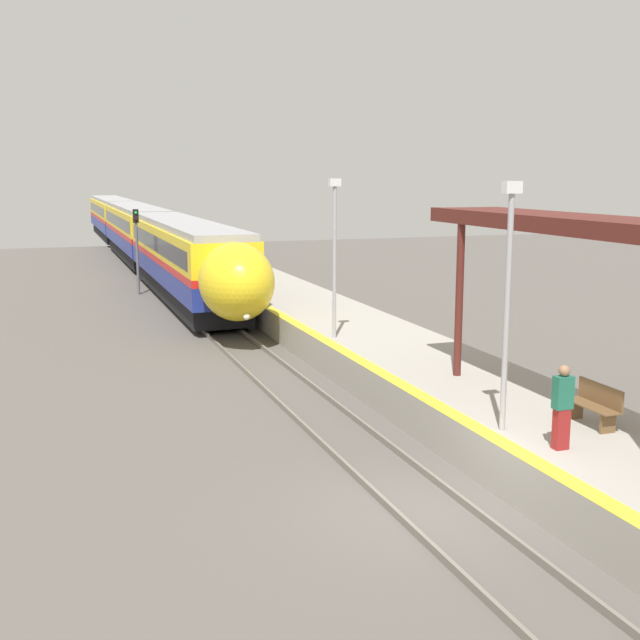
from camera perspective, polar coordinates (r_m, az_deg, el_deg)
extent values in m
plane|color=#56514C|center=(15.66, 7.71, -13.19)|extent=(120.00, 120.00, 0.00)
cube|color=slate|center=(15.34, 5.24, -13.35)|extent=(0.08, 90.00, 0.15)
cube|color=slate|center=(15.95, 10.08, -12.52)|extent=(0.08, 90.00, 0.15)
cube|color=black|center=(40.29, -9.57, 2.24)|extent=(2.47, 18.07, 0.87)
cube|color=navy|center=(40.18, -9.60, 3.50)|extent=(2.81, 19.64, 0.91)
cube|color=red|center=(40.11, -9.63, 4.36)|extent=(2.82, 19.64, 0.31)
cube|color=yellow|center=(40.04, -9.67, 5.56)|extent=(2.81, 19.64, 1.37)
cube|color=black|center=(40.04, -9.66, 5.46)|extent=(2.84, 18.07, 0.76)
cube|color=#9E9EA3|center=(39.98, -9.70, 6.76)|extent=(2.53, 19.64, 0.30)
cylinder|color=black|center=(33.21, -8.68, 0.15)|extent=(0.12, 0.84, 0.84)
cylinder|color=black|center=(33.50, -6.25, 0.29)|extent=(0.12, 0.84, 0.84)
cylinder|color=black|center=(35.35, -9.33, 0.74)|extent=(0.12, 0.84, 0.84)
cylinder|color=black|center=(35.61, -7.05, 0.87)|extent=(0.12, 0.84, 0.84)
cylinder|color=black|center=(45.11, -11.53, 2.73)|extent=(0.12, 0.84, 0.84)
cylinder|color=black|center=(45.32, -9.73, 2.82)|extent=(0.12, 0.84, 0.84)
cylinder|color=black|center=(47.27, -11.90, 3.05)|extent=(0.12, 0.84, 0.84)
cylinder|color=black|center=(47.47, -10.17, 3.14)|extent=(0.12, 0.84, 0.84)
ellipsoid|color=yellow|center=(29.26, -5.97, 2.74)|extent=(2.70, 3.88, 2.85)
ellipsoid|color=black|center=(28.73, -5.76, 3.54)|extent=(1.97, 2.27, 1.45)
sphere|color=#F9F4CC|center=(28.02, -5.25, 0.25)|extent=(0.24, 0.24, 0.24)
cube|color=black|center=(60.41, -12.87, 4.78)|extent=(2.47, 18.07, 0.87)
cube|color=navy|center=(60.34, -12.90, 5.62)|extent=(2.81, 19.64, 0.91)
cube|color=red|center=(60.29, -12.92, 6.20)|extent=(2.82, 19.64, 0.31)
cube|color=yellow|center=(60.24, -12.96, 7.00)|extent=(2.81, 19.64, 1.37)
cube|color=black|center=(60.25, -12.95, 6.93)|extent=(2.84, 18.07, 0.76)
cube|color=#9E9EA3|center=(60.20, -12.99, 7.79)|extent=(2.53, 19.64, 0.30)
cylinder|color=black|center=(53.25, -12.75, 3.82)|extent=(0.12, 0.84, 0.84)
cylinder|color=black|center=(53.43, -11.21, 3.90)|extent=(0.12, 0.84, 0.84)
cylinder|color=black|center=(55.42, -13.01, 4.05)|extent=(0.12, 0.84, 0.84)
cylinder|color=black|center=(55.60, -11.53, 4.13)|extent=(0.12, 0.84, 0.84)
cylinder|color=black|center=(65.31, -13.98, 4.93)|extent=(0.12, 0.84, 0.84)
cylinder|color=black|center=(65.45, -12.73, 4.99)|extent=(0.12, 0.84, 0.84)
cylinder|color=black|center=(67.49, -14.16, 5.08)|extent=(0.12, 0.84, 0.84)
cylinder|color=black|center=(67.63, -12.94, 5.14)|extent=(0.12, 0.84, 0.84)
cube|color=black|center=(80.69, -14.52, 6.04)|extent=(2.47, 18.07, 0.87)
cube|color=navy|center=(80.64, -14.55, 6.67)|extent=(2.81, 19.64, 0.91)
cube|color=red|center=(80.60, -14.57, 7.11)|extent=(2.82, 19.64, 0.31)
cube|color=yellow|center=(80.57, -14.60, 7.70)|extent=(2.81, 19.64, 1.37)
cube|color=black|center=(80.57, -14.59, 7.66)|extent=(2.84, 18.07, 0.76)
cube|color=#9E9EA3|center=(80.54, -14.62, 8.30)|extent=(2.53, 19.64, 0.30)
cylinder|color=black|center=(73.51, -14.59, 5.47)|extent=(0.12, 0.84, 0.84)
cylinder|color=black|center=(73.64, -13.47, 5.53)|extent=(0.12, 0.84, 0.84)
cylinder|color=black|center=(75.70, -14.73, 5.59)|extent=(0.12, 0.84, 0.84)
cylinder|color=black|center=(75.82, -13.65, 5.65)|extent=(0.12, 0.84, 0.84)
cylinder|color=black|center=(85.62, -15.28, 6.08)|extent=(0.12, 0.84, 0.84)
cylinder|color=black|center=(85.73, -14.32, 6.13)|extent=(0.12, 0.84, 0.84)
cylinder|color=black|center=(87.81, -15.38, 6.17)|extent=(0.12, 0.84, 0.84)
cylinder|color=black|center=(87.92, -14.44, 6.22)|extent=(0.12, 0.84, 0.84)
cube|color=#9E998E|center=(17.31, 18.60, -9.50)|extent=(4.11, 64.00, 1.02)
cube|color=yellow|center=(16.12, 13.42, -8.78)|extent=(0.40, 64.00, 0.01)
cube|color=brown|center=(17.44, 19.78, -6.93)|extent=(0.36, 0.06, 0.42)
cube|color=brown|center=(18.23, 17.71, -6.07)|extent=(0.36, 0.06, 0.42)
cube|color=brown|center=(17.77, 18.76, -5.79)|extent=(0.44, 1.40, 0.03)
cube|color=brown|center=(17.83, 19.32, -4.99)|extent=(0.04, 1.40, 0.44)
cube|color=maroon|center=(16.14, 16.76, -7.42)|extent=(0.28, 0.20, 0.80)
cube|color=#1E604C|center=(15.94, 16.90, -4.95)|extent=(0.36, 0.22, 0.64)
sphere|color=#936B4C|center=(15.84, 16.98, -3.46)|extent=(0.22, 0.22, 0.22)
cylinder|color=#59595E|center=(42.98, -12.85, 4.26)|extent=(0.14, 0.14, 3.75)
cube|color=black|center=(42.82, -12.97, 7.22)|extent=(0.28, 0.20, 0.70)
sphere|color=#1ED833|center=(42.70, -12.96, 7.44)|extent=(0.14, 0.14, 0.14)
sphere|color=#330A0A|center=(42.72, -12.95, 6.99)|extent=(0.14, 0.14, 0.14)
cylinder|color=#9E9EA3|center=(16.54, 13.14, 0.36)|extent=(0.12, 0.12, 4.83)
cube|color=silver|center=(16.31, 13.51, 9.17)|extent=(0.36, 0.20, 0.24)
cylinder|color=#9E9EA3|center=(25.51, 1.04, 4.06)|extent=(0.12, 0.12, 4.83)
cube|color=silver|center=(25.36, 1.05, 9.76)|extent=(0.36, 0.20, 0.24)
cylinder|color=#511E19|center=(21.01, 9.87, 1.46)|extent=(0.20, 0.20, 4.04)
cube|color=#511E19|center=(17.60, 16.05, 6.47)|extent=(0.24, 10.53, 0.36)
cube|color=#511E19|center=(18.13, 18.42, 6.83)|extent=(2.00, 10.53, 0.10)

